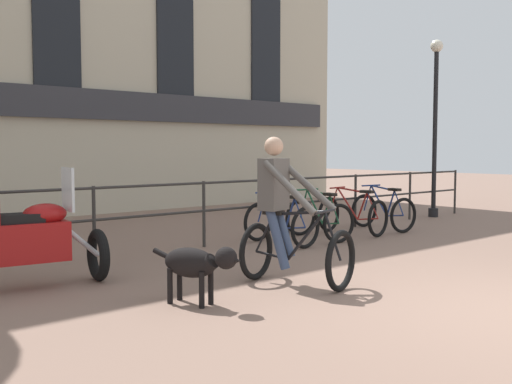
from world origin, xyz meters
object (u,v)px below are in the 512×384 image
Objects in this scene: parked_motorcycle at (26,239)px; parked_bicycle_far_end at (383,211)px; cyclist_with_bike at (286,218)px; parked_bicycle_mid_right at (353,215)px; parked_bicycle_near_lamp at (281,223)px; dog at (197,263)px; street_lamp at (435,118)px; parked_bicycle_mid_left at (319,219)px.

parked_motorcycle is 1.49× the size of parked_bicycle_far_end.
cyclist_with_bike reaches higher than parked_bicycle_mid_right.
cyclist_with_bike is 2.85m from parked_bicycle_near_lamp.
street_lamp is at bearing -2.68° from dog.
parked_bicycle_far_end is at bearing -0.39° from dog.
parked_motorcycle is at bearing 11.70° from parked_bicycle_far_end.
parked_bicycle_mid_right is (0.91, -0.00, -0.00)m from parked_bicycle_mid_left.
parked_bicycle_mid_right is at bearing 8.63° from parked_bicycle_far_end.
parked_motorcycle is at bearing 12.85° from parked_bicycle_mid_left.
cyclist_with_bike reaches higher than parked_bicycle_near_lamp.
street_lamp reaches higher than parked_bicycle_far_end.
parked_bicycle_mid_left is at bearing -7.17° from parked_bicycle_mid_right.
cyclist_with_bike is 1.42× the size of parked_bicycle_mid_left.
parked_bicycle_mid_right is 0.30× the size of street_lamp.
dog is 0.84× the size of parked_bicycle_mid_left.
cyclist_with_bike is 1.49× the size of parked_bicycle_near_lamp.
street_lamp is at bearing 4.52° from cyclist_with_bike.
parked_motorcycle is at bearing -3.64° from parked_bicycle_mid_right.
parked_bicycle_mid_left is 1.81m from parked_bicycle_far_end.
cyclist_with_bike is at bearing -159.93° from street_lamp.
cyclist_with_bike is 1.44× the size of parked_bicycle_mid_right.
parked_bicycle_mid_left is (5.17, 0.37, -0.20)m from parked_motorcycle.
parked_bicycle_mid_left is 0.91m from parked_bicycle_mid_right.
street_lamp reaches higher than cyclist_with_bike.
street_lamp is (3.59, 0.60, 1.90)m from parked_bicycle_mid_right.
parked_bicycle_mid_left is (4.13, 2.17, -0.06)m from dog.
street_lamp is at bearing -163.75° from parked_bicycle_mid_left.
dog is at bearing 168.63° from cyclist_with_bike.
dog is at bearing -141.07° from parked_motorcycle.
parked_bicycle_mid_right is (5.04, 2.17, -0.06)m from dog.
parked_bicycle_mid_right is (6.07, 0.37, -0.20)m from parked_motorcycle.
parked_bicycle_near_lamp is at bearing -75.93° from parked_motorcycle.
street_lamp is at bearing -75.22° from parked_motorcycle.
cyclist_with_bike is 1.69× the size of dog.
parked_bicycle_mid_left is at bearing -76.81° from parked_motorcycle.
parked_bicycle_near_lamp is at bearing -7.16° from parked_bicycle_mid_right.
cyclist_with_bike is 7.92m from street_lamp.
cyclist_with_bike reaches higher than parked_bicycle_far_end.
dog is 6.33m from parked_bicycle_far_end.
parked_motorcycle reaches higher than parked_bicycle_mid_right.
parked_motorcycle is 1.50× the size of parked_bicycle_mid_right.
parked_bicycle_near_lamp reaches higher than dog.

